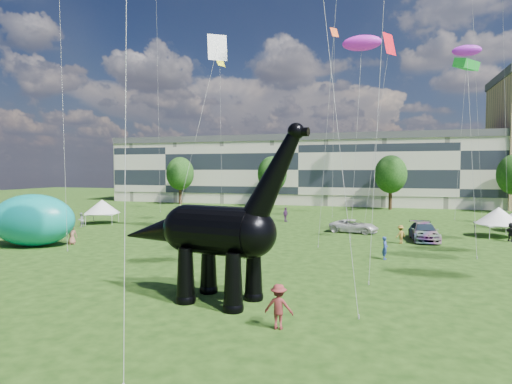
# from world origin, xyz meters

# --- Properties ---
(ground) EXTENTS (220.00, 220.00, 0.00)m
(ground) POSITION_xyz_m (0.00, 0.00, 0.00)
(ground) COLOR #16330C
(ground) RESTS_ON ground
(terrace_row) EXTENTS (78.00, 11.00, 12.00)m
(terrace_row) POSITION_xyz_m (-8.00, 62.00, 6.00)
(terrace_row) COLOR beige
(terrace_row) RESTS_ON ground
(tree_far_left) EXTENTS (5.20, 5.20, 9.44)m
(tree_far_left) POSITION_xyz_m (-30.00, 53.00, 6.29)
(tree_far_left) COLOR #382314
(tree_far_left) RESTS_ON ground
(tree_mid_left) EXTENTS (5.20, 5.20, 9.44)m
(tree_mid_left) POSITION_xyz_m (-12.00, 53.00, 6.29)
(tree_mid_left) COLOR #382314
(tree_mid_left) RESTS_ON ground
(tree_mid_right) EXTENTS (5.20, 5.20, 9.44)m
(tree_mid_right) POSITION_xyz_m (8.00, 53.00, 6.29)
(tree_mid_right) COLOR #382314
(tree_mid_right) RESTS_ON ground
(dinosaur_sculpture) EXTENTS (11.01, 3.94, 8.97)m
(dinosaur_sculpture) POSITION_xyz_m (-1.25, -0.61, 3.39)
(dinosaur_sculpture) COLOR black
(dinosaur_sculpture) RESTS_ON ground
(car_silver) EXTENTS (3.06, 4.80, 1.52)m
(car_silver) POSITION_xyz_m (-15.54, 26.51, 0.76)
(car_silver) COLOR #B6B6BB
(car_silver) RESTS_ON ground
(car_grey) EXTENTS (5.08, 3.72, 1.60)m
(car_grey) POSITION_xyz_m (-11.36, 19.62, 0.80)
(car_grey) COLOR gray
(car_grey) RESTS_ON ground
(car_white) EXTENTS (5.21, 2.98, 1.37)m
(car_white) POSITION_xyz_m (4.03, 24.88, 0.69)
(car_white) COLOR silver
(car_white) RESTS_ON ground
(car_dark) EXTENTS (2.67, 5.77, 1.63)m
(car_dark) POSITION_xyz_m (10.57, 21.69, 0.82)
(car_dark) COLOR #595960
(car_dark) RESTS_ON ground
(gazebo_near) EXTENTS (5.03, 5.03, 2.91)m
(gazebo_near) POSITION_xyz_m (17.69, 26.10, 2.05)
(gazebo_near) COLOR white
(gazebo_near) RESTS_ON ground
(gazebo_left) EXTENTS (5.37, 5.37, 2.91)m
(gazebo_left) POSITION_xyz_m (-25.80, 23.89, 2.04)
(gazebo_left) COLOR silver
(gazebo_left) RESTS_ON ground
(inflatable_teal) EXTENTS (7.91, 5.86, 4.46)m
(inflatable_teal) POSITION_xyz_m (-21.69, 9.02, 2.23)
(inflatable_teal) COLOR #0B8D88
(inflatable_teal) RESTS_ON ground
(visitors) EXTENTS (47.66, 36.51, 1.86)m
(visitors) POSITION_xyz_m (-0.36, 15.98, 0.87)
(visitors) COLOR #2E5475
(visitors) RESTS_ON ground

